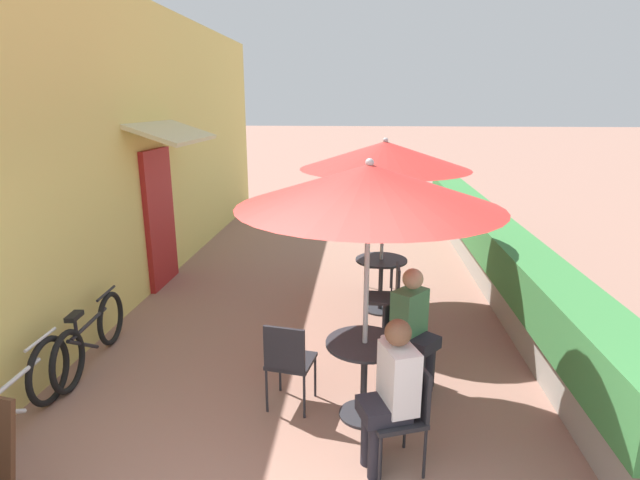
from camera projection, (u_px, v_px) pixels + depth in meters
cafe_facade_wall at (156, 147)px, 7.79m from camera, size 0.98×11.25×4.20m
planter_hedge at (492, 250)px, 7.81m from camera, size 0.60×10.25×1.01m
patio_table_near at (364, 366)px, 4.43m from camera, size 0.69×0.69×0.73m
patio_umbrella_near at (369, 186)px, 4.01m from camera, size 2.18×2.18×2.34m
cafe_chair_near_left at (404, 407)px, 3.81m from camera, size 0.51×0.51×0.87m
seated_patron_near_left at (391, 389)px, 3.74m from camera, size 0.48×0.44×1.25m
cafe_chair_near_right at (403, 337)px, 4.95m from camera, size 0.56×0.56×0.87m
seated_patron_near_right at (414, 325)px, 4.83m from camera, size 0.51×0.50×1.25m
cafe_chair_near_back at (288, 358)px, 4.53m from camera, size 0.47×0.47×0.87m
coffee_cup_near at (384, 341)px, 4.29m from camera, size 0.07×0.07×0.09m
patio_table_mid at (381, 275)px, 6.75m from camera, size 0.69×0.69×0.73m
patio_umbrella_mid at (385, 155)px, 6.32m from camera, size 2.18×2.18×2.34m
cafe_chair_mid_left at (375, 259)px, 7.41m from camera, size 0.40×0.40×0.87m
cafe_chair_mid_right at (388, 293)px, 6.08m from camera, size 0.40×0.40×0.87m
bicycle_leaning at (13, 400)px, 4.19m from camera, size 0.12×1.67×0.75m
bicycle_second at (91, 337)px, 5.36m from camera, size 0.18×1.64×0.72m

